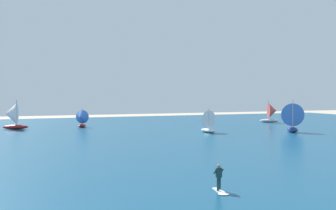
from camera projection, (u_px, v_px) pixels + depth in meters
The scene contains 7 objects.
ocean at pixel (76, 137), 55.80m from camera, with size 160.00×90.00×0.10m, color navy.
kitesurfer at pixel (220, 182), 24.48m from camera, with size 0.91×2.02×1.67m.
sailboat_anchored_offshore at pixel (81, 118), 71.25m from camera, with size 2.82×3.14×3.49m.
sailboat_outermost at pixel (292, 117), 63.14m from camera, with size 4.07×4.57×5.10m.
sailboat_mid_left at pixel (12, 116), 67.18m from camera, with size 4.38×3.80×4.97m.
sailboat_far_right at pixel (206, 121), 62.11m from camera, with size 3.01×3.45×3.90m.
sailboat_far_left at pixel (272, 112), 83.54m from camera, with size 4.09×3.67×4.61m.
Camera 1 is at (-8.10, -4.92, 6.19)m, focal length 42.19 mm.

